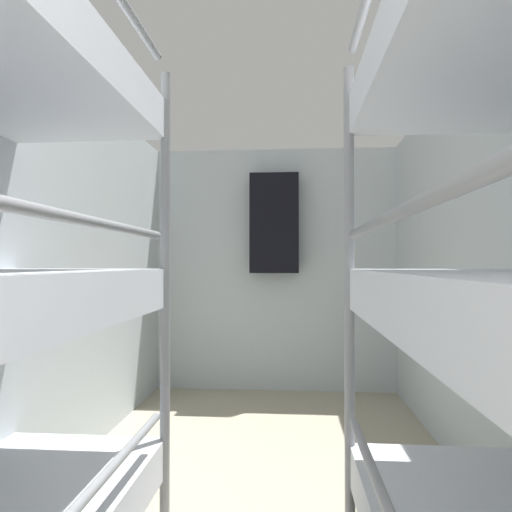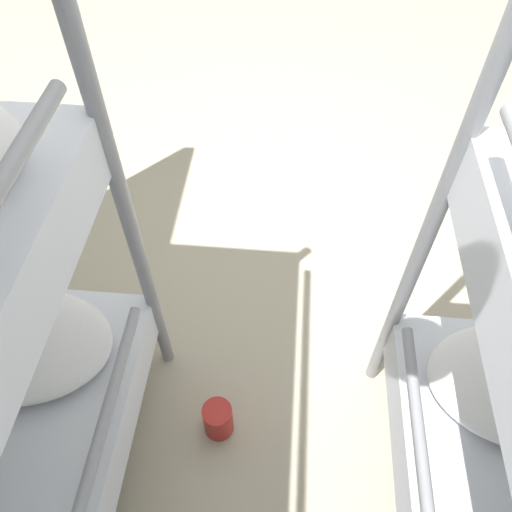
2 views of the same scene
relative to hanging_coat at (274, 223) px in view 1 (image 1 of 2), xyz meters
The scene contains 2 objects.
wall_back 0.44m from the hanging_coat, 88.39° to the left, with size 2.33×0.06×2.24m.
hanging_coat is the anchor object (origin of this frame).
Camera 1 is at (0.15, 0.50, 1.18)m, focal length 32.00 mm.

